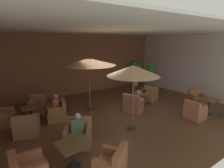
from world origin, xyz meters
The scene contains 26 objects.
ground_plane centered at (0.00, 0.00, -0.01)m, with size 11.37×8.49×0.02m, color brown.
wall_back_brick centered at (0.00, 4.20, 1.86)m, with size 11.37×0.08×3.72m, color brown.
wall_right_plain centered at (5.64, 0.00, 1.86)m, with size 0.08×8.49×3.72m, color silver.
ceiling_slab centered at (0.00, 0.00, 3.75)m, with size 11.37×8.49×0.06m, color white.
cafe_table_front_left centered at (1.77, 0.33, 0.50)m, with size 0.69×0.69×0.69m.
armchair_front_left_north centered at (0.85, -0.14, 0.33)m, with size 1.04×1.07×0.91m.
armchair_front_left_east centered at (2.73, 0.67, 0.31)m, with size 0.98×1.01×0.80m.
cafe_table_front_right centered at (-2.99, -2.18, 0.54)m, with size 0.83×0.83×0.69m.
armchair_front_right_north centered at (-2.36, -3.06, 0.32)m, with size 1.00×1.00×0.86m.
armchair_front_right_east centered at (-2.43, -1.25, 0.32)m, with size 1.10×1.08×0.84m.
cafe_table_mid_center centered at (-3.42, 1.30, 0.49)m, with size 0.69×0.69×0.69m.
armchair_mid_center_north centered at (-3.73, 0.30, 0.32)m, with size 0.98×0.93×0.86m.
armchair_mid_center_east centered at (-2.41, 1.03, 0.32)m, with size 0.94×0.97×0.84m.
armchair_mid_center_south centered at (-2.98, 2.25, 0.32)m, with size 0.94×0.94×0.88m.
armchair_mid_center_west centered at (-4.39, 1.67, 0.32)m, with size 0.93×0.93×0.83m.
cafe_table_rear_right centered at (3.59, -2.25, 0.56)m, with size 0.77×0.77×0.69m.
armchair_rear_right_north centered at (2.52, -2.23, 0.32)m, with size 0.73×0.73×0.85m.
armchair_rear_right_south centered at (4.16, -1.35, 0.32)m, with size 1.00×1.01×0.85m.
patio_umbrella_tall_red centered at (-0.76, 1.23, 2.36)m, with size 2.53×2.53×2.54m.
patio_umbrella_center_beige centered at (-0.31, -1.40, 2.25)m, with size 1.90×1.90×2.47m.
potted_tree_left_corner centered at (4.37, 2.20, 1.30)m, with size 0.62×0.62×1.80m.
potted_tree_mid_left centered at (4.38, 3.77, 1.34)m, with size 0.86×0.86×1.90m.
patron_blue_shirt centered at (-2.44, 1.04, 0.75)m, with size 0.34×0.45×0.68m.
patron_by_window centered at (-2.45, -1.28, 0.74)m, with size 0.44×0.38×0.65m.
iced_drink_cup centered at (1.66, 0.45, 0.75)m, with size 0.08×0.08×0.11m, color white.
open_laptop centered at (1.77, 0.21, 0.74)m, with size 0.34×0.27×0.20m.
Camera 1 is at (-4.40, -6.14, 3.27)m, focal length 28.21 mm.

